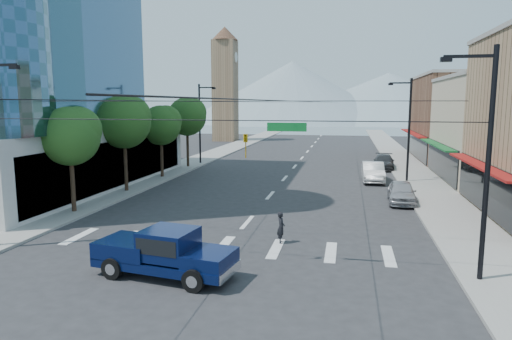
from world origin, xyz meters
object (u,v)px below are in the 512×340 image
object	(u,v)px
pickup_truck	(164,252)
pedestrian	(281,227)
parked_car_mid	(373,172)
parked_car_near	(402,192)
parked_car_far	(384,162)

from	to	relation	value
pickup_truck	pedestrian	xyz separation A→B (m)	(3.94, 5.28, -0.22)
parked_car_mid	parked_car_near	bearing A→B (deg)	-81.03
pickup_truck	parked_car_mid	distance (m)	26.38
pickup_truck	pedestrian	size ratio (longest dim) A/B	3.78
pickup_truck	parked_car_mid	world-z (taller)	pickup_truck
pickup_truck	pedestrian	bearing A→B (deg)	62.25
parked_car_far	parked_car_mid	bearing A→B (deg)	-96.52
parked_car_near	parked_car_mid	world-z (taller)	parked_car_mid
pickup_truck	parked_car_far	size ratio (longest dim) A/B	1.16
parked_car_mid	parked_car_far	bearing A→B (deg)	78.59
parked_car_near	parked_car_far	xyz separation A→B (m)	(0.00, 16.78, -0.02)
pedestrian	parked_car_mid	size ratio (longest dim) A/B	0.31
pickup_truck	parked_car_far	distance (m)	34.51
parked_car_near	pedestrian	bearing A→B (deg)	-120.50
pickup_truck	parked_car_mid	bearing A→B (deg)	78.28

